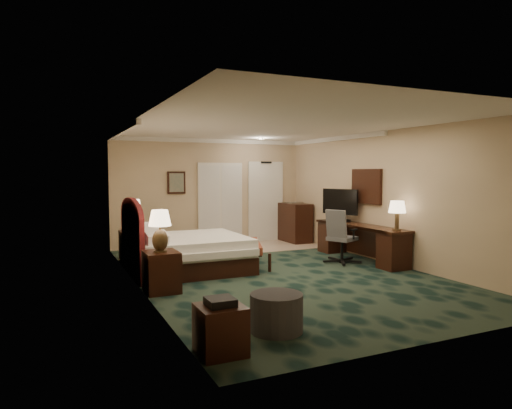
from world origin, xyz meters
name	(u,v)px	position (x,y,z in m)	size (l,w,h in m)	color
floor	(277,273)	(0.00, 0.00, 0.00)	(5.00, 7.50, 0.00)	black
ceiling	(278,125)	(0.00, 0.00, 2.70)	(5.00, 7.50, 0.00)	silver
wall_back	(211,192)	(0.00, 3.75, 1.35)	(5.00, 0.00, 2.70)	tan
wall_front	(439,219)	(0.00, -3.75, 1.35)	(5.00, 0.00, 2.70)	tan
wall_left	(138,204)	(-2.50, 0.00, 1.35)	(0.00, 7.50, 2.70)	tan
wall_right	(386,197)	(2.50, 0.00, 1.35)	(0.00, 7.50, 2.70)	tan
crown_molding	(278,128)	(0.00, 0.00, 2.65)	(5.00, 7.50, 0.10)	white
tile_patch	(256,246)	(0.90, 2.90, 0.01)	(3.20, 1.70, 0.01)	#BDA793
headboard	(132,236)	(-2.44, 1.00, 0.70)	(0.12, 2.00, 1.40)	#501014
entry_door	(265,202)	(1.55, 3.72, 1.05)	(1.02, 0.06, 2.18)	white
closet_doors	(220,204)	(0.25, 3.71, 1.05)	(1.20, 0.06, 2.10)	silver
wall_art	(176,183)	(-0.90, 3.71, 1.60)	(0.45, 0.06, 0.55)	#566A60
wall_mirror	(366,186)	(2.46, 0.60, 1.55)	(0.05, 0.95, 0.75)	white
bed	(190,253)	(-1.38, 0.94, 0.32)	(2.03, 1.88, 0.64)	white
nightstand_near	(161,272)	(-2.23, -0.40, 0.31)	(0.50, 0.58, 0.63)	black
nightstand_far	(134,247)	(-2.22, 2.16, 0.33)	(0.52, 0.60, 0.65)	black
lamp_near	(160,231)	(-2.25, -0.45, 0.95)	(0.34, 0.34, 0.65)	black
lamp_far	(134,215)	(-2.21, 2.14, 0.98)	(0.35, 0.35, 0.65)	black
bed_bench	(247,254)	(-0.26, 0.80, 0.24)	(0.49, 1.42, 0.48)	brown
ottoman	(276,313)	(-1.42, -2.72, 0.22)	(0.62, 0.62, 0.44)	#26262C
side_table	(220,330)	(-2.24, -3.08, 0.25)	(0.46, 0.46, 0.50)	black
desk	(360,242)	(2.20, 0.45, 0.37)	(0.56, 2.59, 0.75)	black
tv	(340,205)	(2.19, 1.18, 1.11)	(0.08, 0.94, 0.73)	black
desk_lamp	(397,215)	(2.22, -0.63, 1.04)	(0.33, 0.33, 0.58)	black
desk_chair	(342,236)	(1.65, 0.32, 0.55)	(0.64, 0.60, 1.11)	#53535B
minibar	(295,223)	(2.18, 3.20, 0.52)	(0.54, 0.98, 1.03)	black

